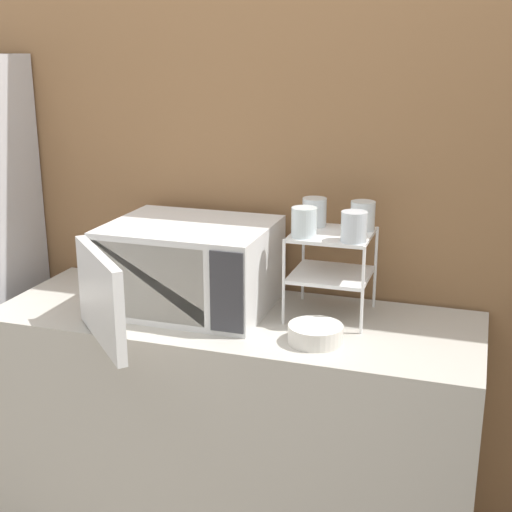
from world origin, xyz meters
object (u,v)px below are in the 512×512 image
(microwave, at_px, (187,267))
(glass_front_right, at_px, (354,227))
(glass_back_right, at_px, (363,216))
(dish_rack, at_px, (332,256))
(bowl, at_px, (315,334))
(glass_front_left, at_px, (304,222))
(glass_back_left, at_px, (314,212))

(microwave, relative_size, glass_front_right, 8.03)
(glass_back_right, bearing_deg, microwave, -164.71)
(dish_rack, distance_m, bowl, 0.29)
(glass_back_right, relative_size, bowl, 0.56)
(glass_front_left, xyz_separation_m, glass_back_right, (0.16, 0.15, 0.00))
(microwave, distance_m, bowl, 0.52)
(dish_rack, bearing_deg, glass_front_left, -135.55)
(microwave, height_order, dish_rack, microwave)
(dish_rack, relative_size, glass_front_right, 3.01)
(glass_back_right, distance_m, glass_front_right, 0.15)
(glass_front_left, xyz_separation_m, bowl, (0.08, -0.16, -0.30))
(dish_rack, bearing_deg, glass_front_right, -44.07)
(microwave, bearing_deg, glass_front_right, -0.07)
(microwave, distance_m, glass_front_right, 0.59)
(glass_front_left, height_order, glass_back_right, same)
(microwave, height_order, glass_back_left, glass_back_left)
(glass_back_right, bearing_deg, bowl, -104.14)
(glass_front_left, bearing_deg, glass_front_right, -2.55)
(glass_front_right, bearing_deg, glass_front_left, 177.45)
(glass_back_right, xyz_separation_m, glass_front_right, (0.00, -0.15, 0.00))
(glass_back_right, distance_m, glass_back_left, 0.16)
(glass_back_left, relative_size, bowl, 0.56)
(dish_rack, bearing_deg, microwave, -170.43)
(dish_rack, height_order, glass_back_right, glass_back_right)
(glass_back_left, bearing_deg, bowl, -74.47)
(glass_front_left, distance_m, glass_back_right, 0.22)
(glass_front_right, bearing_deg, microwave, 179.93)
(dish_rack, relative_size, glass_back_right, 3.01)
(glass_front_left, relative_size, glass_front_right, 1.00)
(microwave, relative_size, bowl, 4.51)
(glass_front_left, bearing_deg, glass_back_left, 91.10)
(dish_rack, distance_m, glass_front_left, 0.16)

